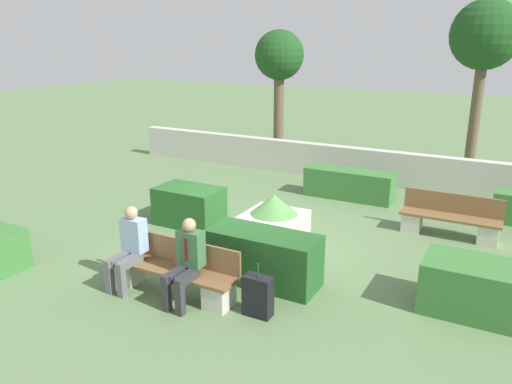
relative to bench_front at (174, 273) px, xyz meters
name	(u,v)px	position (x,y,z in m)	size (l,w,h in m)	color
ground_plane	(244,244)	(0.00, 2.15, -0.32)	(60.00, 60.00, 0.00)	#607F51
perimeter_wall	(338,162)	(0.00, 7.41, 0.14)	(13.13, 0.30, 0.92)	beige
bench_front	(174,273)	(0.00, 0.00, 0.00)	(2.15, 0.49, 0.82)	brown
bench_left_side	(450,221)	(3.38, 4.44, -0.01)	(1.88, 0.49, 0.82)	brown
person_seated_man	(186,259)	(0.36, -0.14, 0.38)	(0.38, 0.63, 1.29)	#333338
person_seated_woman	(129,244)	(-0.73, -0.14, 0.38)	(0.38, 0.63, 1.29)	slate
hedge_block_near_left	(263,258)	(1.04, 0.96, 0.10)	(1.79, 0.73, 0.84)	#235623
hedge_block_near_right	(189,206)	(-1.53, 2.55, 0.07)	(1.35, 0.85, 0.79)	#286028
hedge_block_mid_left	(475,288)	(4.11, 1.57, 0.05)	(1.43, 0.90, 0.76)	#3D7A38
hedge_block_mid_right	(349,184)	(0.84, 5.84, 0.03)	(2.14, 0.61, 0.71)	#3D7A38
planter_corner_left	(274,224)	(0.58, 2.26, 0.16)	(1.05, 1.05, 1.04)	beige
suitcase	(258,296)	(1.44, 0.03, -0.02)	(0.41, 0.22, 0.80)	black
tree_leftmost	(279,59)	(-2.69, 9.17, 2.79)	(1.55, 1.55, 4.02)	brown
tree_center_left	(485,38)	(3.21, 9.11, 3.42)	(1.79, 1.79, 4.74)	brown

